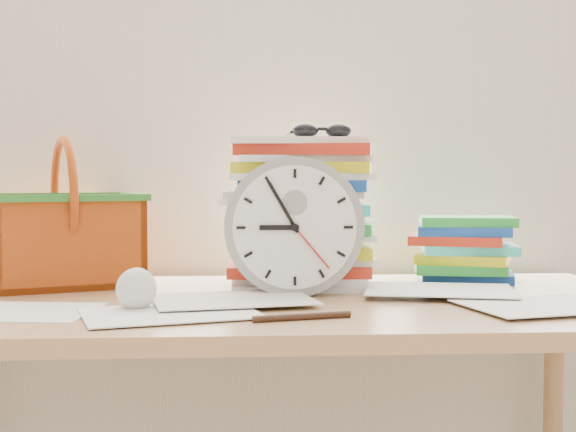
{
  "coord_description": "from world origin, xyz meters",
  "views": [
    {
      "loc": [
        -0.07,
        0.13,
        0.97
      ],
      "look_at": [
        0.02,
        1.6,
        0.9
      ],
      "focal_mm": 50.0,
      "sensor_mm": 36.0,
      "label": 1
    }
  ],
  "objects": [
    {
      "name": "sunglasses",
      "position": [
        0.1,
        1.76,
        1.07
      ],
      "size": [
        0.15,
        0.13,
        0.03
      ],
      "primitive_type": null,
      "rotation": [
        0.0,
        0.0,
        0.06
      ],
      "color": "black",
      "rests_on": "paper_stack"
    },
    {
      "name": "clock",
      "position": [
        0.04,
        1.63,
        0.88
      ],
      "size": [
        0.26,
        0.05,
        0.26
      ],
      "primitive_type": "cylinder",
      "rotation": [
        1.57,
        0.0,
        0.0
      ],
      "color": "gray",
      "rests_on": "desk"
    },
    {
      "name": "curtain",
      "position": [
        0.0,
        1.98,
        1.3
      ],
      "size": [
        2.4,
        0.01,
        2.5
      ],
      "primitive_type": "cube",
      "color": "silver",
      "rests_on": "room_shell"
    },
    {
      "name": "paper_stack",
      "position": [
        0.06,
        1.77,
        0.9
      ],
      "size": [
        0.33,
        0.28,
        0.3
      ],
      "primitive_type": null,
      "rotation": [
        0.0,
        0.0,
        -0.08
      ],
      "color": "white",
      "rests_on": "desk"
    },
    {
      "name": "book_stack",
      "position": [
        0.41,
        1.82,
        0.82
      ],
      "size": [
        0.28,
        0.25,
        0.14
      ],
      "primitive_type": null,
      "rotation": [
        0.0,
        0.0,
        -0.3
      ],
      "color": "white",
      "rests_on": "desk"
    },
    {
      "name": "crumpled_ball",
      "position": [
        -0.24,
        1.49,
        0.79
      ],
      "size": [
        0.07,
        0.07,
        0.07
      ],
      "primitive_type": "sphere",
      "color": "white",
      "rests_on": "desk"
    },
    {
      "name": "pen",
      "position": [
        0.03,
        1.37,
        0.76
      ],
      "size": [
        0.16,
        0.05,
        0.01
      ],
      "primitive_type": "cylinder",
      "rotation": [
        0.0,
        1.57,
        0.24
      ],
      "color": "black",
      "rests_on": "desk"
    },
    {
      "name": "scattered_papers",
      "position": [
        0.0,
        1.6,
        0.76
      ],
      "size": [
        1.26,
        0.42,
        0.02
      ],
      "primitive_type": null,
      "color": "white",
      "rests_on": "desk"
    },
    {
      "name": "desk",
      "position": [
        0.0,
        1.6,
        0.68
      ],
      "size": [
        1.4,
        0.7,
        0.75
      ],
      "color": "#AD7E51",
      "rests_on": "ground"
    },
    {
      "name": "basket",
      "position": [
        -0.43,
        1.81,
        0.9
      ],
      "size": [
        0.36,
        0.33,
        0.3
      ],
      "primitive_type": null,
      "rotation": [
        0.0,
        0.0,
        0.37
      ],
      "color": "#C45013",
      "rests_on": "desk"
    }
  ]
}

